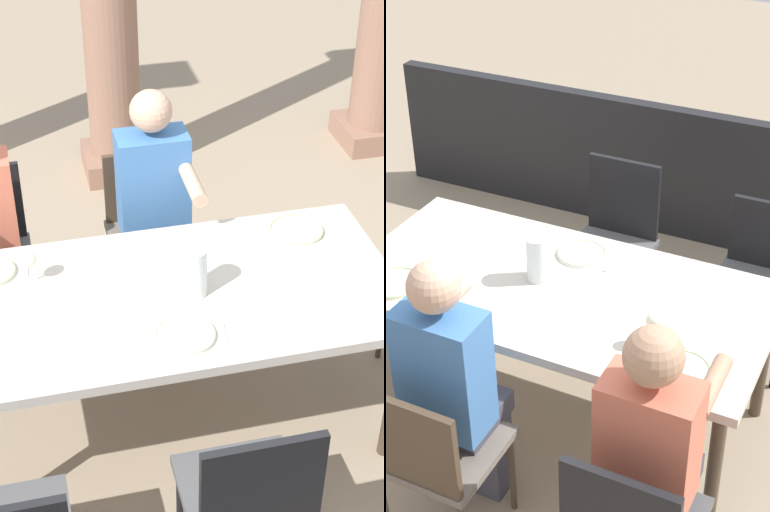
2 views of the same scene
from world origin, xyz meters
The scene contains 14 objects.
ground_plane centered at (0.00, 0.00, 0.00)m, with size 16.00×16.00×0.00m, color gray.
dining_table centered at (0.00, 0.00, 0.70)m, with size 1.95×0.96×0.76m.
chair_mid_north centered at (0.10, 0.90, 0.51)m, with size 0.44×0.44×0.86m.
chair_mid_south centered at (0.10, -0.90, 0.53)m, with size 0.44×0.44×0.93m.
diner_man_white centered at (0.10, 0.70, 0.70)m, with size 0.35×0.49×1.31m.
wine_glass_0 centered at (-0.54, 0.20, 0.88)m, with size 0.07×0.07×0.16m.
spoon_0 centered at (-0.55, 0.30, 0.76)m, with size 0.02×0.17×0.01m, color silver.
plate_1 centered at (0.01, -0.28, 0.77)m, with size 0.24×0.24×0.02m.
fork_1 centered at (-0.14, -0.28, 0.76)m, with size 0.02×0.17×0.01m, color silver.
spoon_1 centered at (0.16, -0.28, 0.76)m, with size 0.02×0.17×0.01m, color silver.
plate_2 centered at (0.67, 0.30, 0.77)m, with size 0.25×0.25×0.02m.
fork_2 centered at (0.52, 0.30, 0.76)m, with size 0.02×0.17×0.01m, color silver.
spoon_2 centered at (0.82, 0.30, 0.76)m, with size 0.02×0.17×0.01m, color silver.
water_pitcher centered at (0.11, -0.02, 0.86)m, with size 0.11×0.11×0.22m.
Camera 1 is at (-0.54, -2.71, 2.94)m, focal length 59.68 mm.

